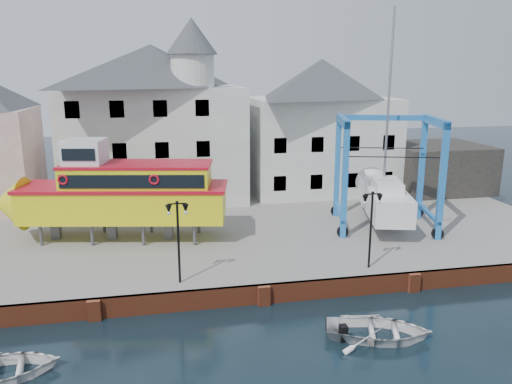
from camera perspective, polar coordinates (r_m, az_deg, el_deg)
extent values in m
plane|color=black|center=(25.26, 0.87, -12.72)|extent=(140.00, 140.00, 0.00)
cube|color=slate|center=(35.13, -2.87, -4.10)|extent=(44.00, 22.00, 1.00)
cube|color=maroon|center=(25.15, 0.82, -11.58)|extent=(44.00, 0.25, 1.00)
cube|color=maroon|center=(24.76, -18.01, -12.73)|extent=(0.60, 0.36, 1.00)
cube|color=maroon|center=(25.00, 0.90, -11.74)|extent=(0.60, 0.36, 1.00)
cube|color=maroon|center=(27.65, 17.59, -9.83)|extent=(0.60, 0.36, 1.00)
cube|color=#BEBEBE|center=(41.02, -11.46, 5.40)|extent=(14.00, 8.00, 9.00)
pyramid|color=#35373D|center=(40.61, -11.88, 13.94)|extent=(14.00, 8.00, 3.20)
cube|color=black|center=(38.10, -19.54, -0.20)|extent=(1.00, 0.08, 1.20)
cube|color=black|center=(37.76, -15.04, 0.01)|extent=(1.00, 0.08, 1.20)
cube|color=black|center=(37.66, -10.49, 0.22)|extent=(1.00, 0.08, 1.20)
cube|color=black|center=(37.80, -5.94, 0.42)|extent=(1.00, 0.08, 1.20)
cube|color=black|center=(37.53, -19.91, 4.25)|extent=(1.00, 0.08, 1.20)
cube|color=black|center=(37.19, -15.33, 4.50)|extent=(1.00, 0.08, 1.20)
cube|color=black|center=(37.09, -10.69, 4.73)|extent=(1.00, 0.08, 1.20)
cube|color=black|center=(37.23, -6.06, 4.92)|extent=(1.00, 0.08, 1.20)
cube|color=black|center=(37.20, -20.28, 8.81)|extent=(1.00, 0.08, 1.20)
cube|color=black|center=(36.85, -15.62, 9.11)|extent=(1.00, 0.08, 1.20)
cube|color=black|center=(36.75, -10.90, 9.35)|extent=(1.00, 0.08, 1.20)
cube|color=black|center=(36.89, -6.17, 9.53)|extent=(1.00, 0.08, 1.20)
cylinder|color=#BEBEBE|center=(38.31, -7.26, 13.55)|extent=(3.20, 3.20, 2.40)
cone|color=#35373D|center=(38.39, -7.38, 17.28)|extent=(3.80, 3.80, 2.60)
cube|color=#BEBEBE|center=(43.80, 7.28, 5.41)|extent=(12.00, 8.00, 8.00)
pyramid|color=#35373D|center=(43.35, 7.51, 12.76)|extent=(12.00, 8.00, 3.20)
cube|color=black|center=(39.25, 2.74, 0.98)|extent=(1.00, 0.08, 1.20)
cube|color=black|center=(40.06, 6.91, 1.16)|extent=(1.00, 0.08, 1.20)
cube|color=black|center=(41.08, 10.90, 1.32)|extent=(1.00, 0.08, 1.20)
cube|color=black|center=(42.28, 14.67, 1.47)|extent=(1.00, 0.08, 1.20)
cube|color=black|center=(38.70, 2.79, 5.32)|extent=(1.00, 0.08, 1.20)
cube|color=black|center=(39.52, 7.04, 5.41)|extent=(1.00, 0.08, 1.20)
cube|color=black|center=(40.55, 11.09, 5.47)|extent=(1.00, 0.08, 1.20)
cube|color=black|center=(41.77, 14.92, 5.49)|extent=(1.00, 0.08, 1.20)
cube|color=black|center=(46.49, 19.79, 2.69)|extent=(8.00, 7.00, 4.00)
cylinder|color=black|center=(24.74, -8.84, -5.92)|extent=(0.12, 0.12, 4.00)
cube|color=black|center=(24.13, -9.02, -1.33)|extent=(0.90, 0.06, 0.06)
sphere|color=black|center=(24.12, -9.03, -1.17)|extent=(0.16, 0.16, 0.16)
cone|color=black|center=(24.20, -9.94, -1.99)|extent=(0.32, 0.32, 0.45)
sphere|color=silver|center=(24.24, -9.92, -2.40)|extent=(0.18, 0.18, 0.18)
cone|color=black|center=(24.22, -8.05, -1.90)|extent=(0.32, 0.32, 0.45)
sphere|color=silver|center=(24.27, -8.04, -2.31)|extent=(0.18, 0.18, 0.18)
cylinder|color=black|center=(26.96, 12.96, -4.45)|extent=(0.12, 0.12, 4.00)
cube|color=black|center=(26.41, 13.20, -0.22)|extent=(0.90, 0.06, 0.06)
sphere|color=black|center=(26.39, 13.20, -0.07)|extent=(0.16, 0.16, 0.16)
cone|color=black|center=(26.31, 12.37, -0.83)|extent=(0.32, 0.32, 0.45)
sphere|color=silver|center=(26.36, 12.35, -1.21)|extent=(0.18, 0.18, 0.18)
cone|color=black|center=(26.64, 13.95, -0.74)|extent=(0.32, 0.32, 0.45)
sphere|color=silver|center=(26.68, 13.93, -1.11)|extent=(0.18, 0.18, 0.18)
cylinder|color=#59595E|center=(32.63, -23.38, -4.53)|extent=(0.23, 0.23, 1.32)
cylinder|color=#59595E|center=(34.80, -21.84, -3.29)|extent=(0.23, 0.23, 1.32)
cylinder|color=#59595E|center=(31.56, -18.23, -4.68)|extent=(0.23, 0.23, 1.32)
cylinder|color=#59595E|center=(33.79, -16.99, -3.38)|extent=(0.23, 0.23, 1.32)
cylinder|color=#59595E|center=(30.76, -12.76, -4.79)|extent=(0.23, 0.23, 1.32)
cylinder|color=#59595E|center=(33.05, -11.87, -3.45)|extent=(0.23, 0.23, 1.32)
cylinder|color=#59595E|center=(30.26, -7.05, -4.86)|extent=(0.23, 0.23, 1.32)
cylinder|color=#59595E|center=(32.58, -6.57, -3.49)|extent=(0.23, 0.23, 1.32)
cube|color=#59595E|center=(33.55, -21.89, -3.91)|extent=(0.60, 0.53, 1.32)
cube|color=#59595E|center=(32.43, -16.10, -4.03)|extent=(0.60, 0.53, 1.32)
cube|color=#59595E|center=(31.66, -9.96, -4.12)|extent=(0.60, 0.53, 1.32)
cube|color=yellow|center=(31.76, -14.77, -1.27)|extent=(12.68, 5.57, 1.93)
cone|color=yellow|center=(34.22, -26.37, -1.20)|extent=(2.52, 3.63, 3.33)
cube|color=#B00C1F|center=(31.51, -14.89, 0.58)|extent=(12.97, 5.75, 0.19)
cube|color=yellow|center=(31.17, -13.39, 1.68)|extent=(9.17, 4.57, 1.40)
cube|color=black|center=(29.72, -14.04, 1.15)|extent=(8.28, 1.63, 0.79)
cube|color=black|center=(32.61, -12.81, 2.32)|extent=(8.28, 1.63, 0.79)
cube|color=#B00C1F|center=(31.02, -13.47, 3.09)|extent=(9.36, 4.69, 0.16)
cube|color=silver|center=(31.74, -18.96, 4.28)|extent=(2.67, 2.67, 1.60)
cube|color=black|center=(30.64, -19.65, 4.03)|extent=(1.89, 0.42, 0.70)
torus|color=#B00C1F|center=(30.81, -21.22, 1.31)|extent=(0.63, 0.24, 0.61)
torus|color=#B00C1F|center=(29.36, -11.58, 1.40)|extent=(0.63, 0.24, 0.61)
cube|color=#165BB5|center=(31.12, 10.11, 1.24)|extent=(0.44, 0.44, 7.27)
cylinder|color=black|center=(31.98, 9.87, -4.49)|extent=(0.77, 0.44, 0.73)
cube|color=#165BB5|center=(35.83, 9.29, 2.91)|extent=(0.44, 0.44, 7.27)
cylinder|color=black|center=(36.57, 9.09, -2.13)|extent=(0.77, 0.44, 0.73)
cube|color=#165BB5|center=(32.32, 20.50, 1.03)|extent=(0.44, 0.44, 7.27)
cylinder|color=black|center=(33.14, 20.03, -4.49)|extent=(0.77, 0.44, 0.73)
cube|color=#165BB5|center=(36.87, 18.40, 2.68)|extent=(0.44, 0.44, 7.27)
cylinder|color=black|center=(37.59, 18.03, -2.21)|extent=(0.77, 0.44, 0.73)
cube|color=#165BB5|center=(32.96, 9.91, 8.02)|extent=(1.68, 5.11, 0.51)
cube|color=#165BB5|center=(34.08, 9.50, -2.15)|extent=(1.58, 5.08, 0.22)
cube|color=#165BB5|center=(34.09, 19.84, 7.60)|extent=(1.68, 5.11, 0.51)
cube|color=#165BB5|center=(35.17, 19.05, -2.23)|extent=(1.58, 5.08, 0.22)
cube|color=#165BB5|center=(35.76, 14.23, 8.24)|extent=(6.11, 1.95, 0.36)
cube|color=silver|center=(34.29, 14.43, -0.86)|extent=(4.31, 8.14, 1.66)
cone|color=silver|center=(38.71, 13.21, 0.86)|extent=(2.73, 2.22, 2.39)
cube|color=#59595E|center=(34.60, 14.31, -2.77)|extent=(0.72, 1.87, 0.73)
cube|color=silver|center=(33.53, 14.70, 0.81)|extent=(2.40, 3.44, 0.62)
cylinder|color=#99999E|center=(33.81, 14.94, 10.15)|extent=(0.20, 0.20, 11.42)
cube|color=black|center=(31.85, 15.37, 3.87)|extent=(5.47, 1.56, 0.05)
cube|color=black|center=(35.47, 14.19, 4.91)|extent=(5.47, 1.56, 0.05)
imported|color=silver|center=(23.09, 13.77, -15.86)|extent=(5.32, 4.51, 0.94)
imported|color=silver|center=(22.21, -27.18, -18.36)|extent=(4.71, 3.67, 0.89)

